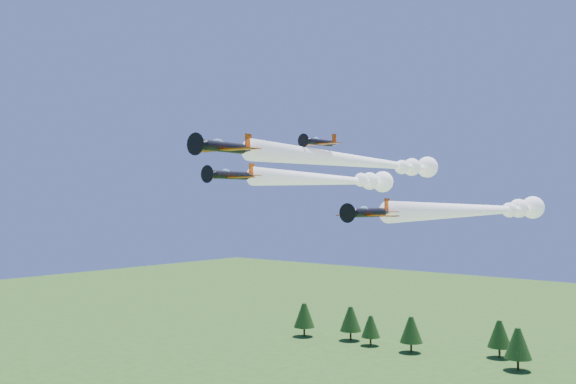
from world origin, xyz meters
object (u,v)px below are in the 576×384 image
Objects in this scene: plane_left at (338,180)px; plane_right at (485,210)px; plane_slot at (319,142)px; plane_lead at (369,162)px.

plane_left is 0.82× the size of plane_right.
plane_left is at bearing 119.63° from plane_slot.
plane_slot is at bearing -87.22° from plane_lead.
plane_lead is 14.97m from plane_slot.
plane_lead is 8.72× the size of plane_slot.
plane_right is (22.11, 5.40, -4.68)m from plane_left.
plane_slot is at bearing -61.94° from plane_left.
plane_slot reaches higher than plane_right.
plane_slot is (-12.86, -22.62, 8.93)m from plane_right.
plane_right is (14.66, 7.87, -7.10)m from plane_lead.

